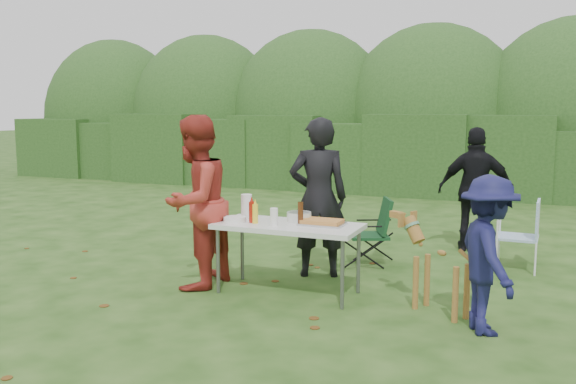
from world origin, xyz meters
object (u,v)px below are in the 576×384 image
at_px(ketchup_bottle, 252,212).
at_px(person_black_puffy, 476,190).
at_px(folding_table, 288,229).
at_px(mustard_bottle, 255,214).
at_px(camping_chair, 369,232).
at_px(person_cook, 318,198).
at_px(person_red_jacket, 195,202).
at_px(dog, 441,268).
at_px(beer_bottle, 300,213).
at_px(lawn_chair, 517,234).
at_px(child, 488,255).
at_px(paper_towel_roll, 247,206).

bearing_deg(ketchup_bottle, person_black_puffy, 54.96).
height_order(folding_table, mustard_bottle, mustard_bottle).
bearing_deg(ketchup_bottle, camping_chair, 60.85).
bearing_deg(person_cook, mustard_bottle, 42.65).
relative_size(person_cook, person_red_jacket, 0.98).
relative_size(dog, ketchup_bottle, 4.27).
bearing_deg(person_black_puffy, person_red_jacket, 39.65).
distance_m(folding_table, person_red_jacket, 1.05).
relative_size(folding_table, ketchup_bottle, 6.82).
bearing_deg(mustard_bottle, beer_bottle, 10.96).
height_order(folding_table, person_black_puffy, person_black_puffy).
relative_size(person_red_jacket, ketchup_bottle, 8.46).
bearing_deg(dog, mustard_bottle, 32.43).
height_order(lawn_chair, ketchup_bottle, ketchup_bottle).
xyz_separation_m(person_red_jacket, ketchup_bottle, (0.63, 0.08, -0.08)).
xyz_separation_m(lawn_chair, ketchup_bottle, (-2.55, -2.02, 0.42)).
distance_m(folding_table, dog, 1.60).
relative_size(folding_table, mustard_bottle, 7.50).
bearing_deg(camping_chair, ketchup_bottle, 36.11).
relative_size(person_cook, beer_bottle, 7.63).
distance_m(mustard_bottle, ketchup_bottle, 0.06).
relative_size(lawn_chair, beer_bottle, 3.59).
bearing_deg(person_cook, child, 126.62).
bearing_deg(person_red_jacket, lawn_chair, 126.10).
distance_m(person_cook, person_red_jacket, 1.41).
height_order(person_cook, mustard_bottle, person_cook).
height_order(person_black_puffy, mustard_bottle, person_black_puffy).
xyz_separation_m(person_black_puffy, camping_chair, (-1.13, -1.30, -0.42)).
distance_m(dog, camping_chair, 1.86).
height_order(camping_chair, ketchup_bottle, ketchup_bottle).
relative_size(person_black_puffy, camping_chair, 2.00).
xyz_separation_m(person_cook, lawn_chair, (2.12, 1.18, -0.48)).
bearing_deg(mustard_bottle, person_red_jacket, -175.17).
bearing_deg(person_cook, ketchup_bottle, 39.37).
bearing_deg(camping_chair, person_red_jacket, 22.53).
relative_size(folding_table, child, 1.09).
height_order(person_black_puffy, beer_bottle, person_black_puffy).
bearing_deg(paper_towel_roll, folding_table, -14.73).
xyz_separation_m(ketchup_bottle, paper_towel_roll, (-0.17, 0.23, 0.02)).
bearing_deg(ketchup_bottle, folding_table, 12.01).
relative_size(ketchup_bottle, paper_towel_roll, 0.85).
height_order(ketchup_bottle, beer_bottle, beer_bottle).
height_order(folding_table, person_cook, person_cook).
distance_m(person_cook, person_black_puffy, 2.52).
xyz_separation_m(ketchup_bottle, beer_bottle, (0.52, 0.07, 0.01)).
bearing_deg(mustard_bottle, folding_table, 17.18).
height_order(person_red_jacket, paper_towel_roll, person_red_jacket).
bearing_deg(beer_bottle, child, -11.29).
height_order(person_cook, child, person_cook).
relative_size(mustard_bottle, paper_towel_roll, 0.77).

